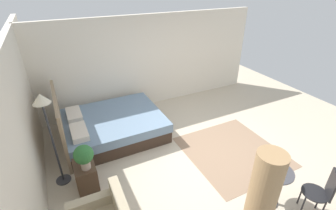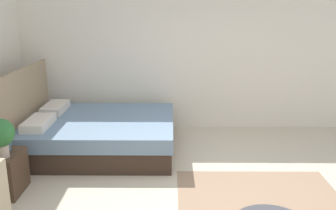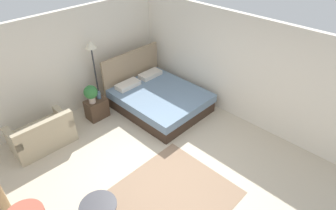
{
  "view_description": "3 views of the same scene",
  "coord_description": "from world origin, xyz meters",
  "px_view_note": "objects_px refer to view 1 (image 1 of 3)",
  "views": [
    {
      "loc": [
        -3.31,
        2.55,
        3.43
      ],
      "look_at": [
        0.72,
        0.54,
        0.98
      ],
      "focal_mm": 25.63,
      "sensor_mm": 36.0,
      "label": 1
    },
    {
      "loc": [
        -3.85,
        0.48,
        2.22
      ],
      "look_at": [
        0.66,
        0.52,
        0.98
      ],
      "focal_mm": 39.68,
      "sensor_mm": 36.0,
      "label": 2
    },
    {
      "loc": [
        -2.65,
        -2.81,
        4.33
      ],
      "look_at": [
        0.71,
        0.45,
        1.08
      ],
      "focal_mm": 29.89,
      "sensor_mm": 36.0,
      "label": 3
    }
  ],
  "objects_px": {
    "floor_lamp": "(45,114)",
    "cafe_chair_near_window": "(323,190)",
    "nightstand": "(86,176)",
    "potted_plant": "(84,156)",
    "balcony_table": "(273,181)",
    "vase": "(81,157)",
    "bed": "(110,125)"
  },
  "relations": [
    {
      "from": "floor_lamp",
      "to": "cafe_chair_near_window",
      "type": "xyz_separation_m",
      "value": [
        -2.58,
        -3.57,
        -0.93
      ]
    },
    {
      "from": "nightstand",
      "to": "potted_plant",
      "type": "xyz_separation_m",
      "value": [
        -0.1,
        -0.03,
        0.53
      ]
    },
    {
      "from": "balcony_table",
      "to": "cafe_chair_near_window",
      "type": "bearing_deg",
      "value": -137.35
    },
    {
      "from": "potted_plant",
      "to": "vase",
      "type": "bearing_deg",
      "value": 10.98
    },
    {
      "from": "bed",
      "to": "potted_plant",
      "type": "xyz_separation_m",
      "value": [
        -1.47,
        0.77,
        0.49
      ]
    },
    {
      "from": "nightstand",
      "to": "balcony_table",
      "type": "xyz_separation_m",
      "value": [
        -1.73,
        -2.7,
        0.23
      ]
    },
    {
      "from": "potted_plant",
      "to": "cafe_chair_near_window",
      "type": "height_order",
      "value": "potted_plant"
    },
    {
      "from": "cafe_chair_near_window",
      "to": "floor_lamp",
      "type": "bearing_deg",
      "value": 54.07
    },
    {
      "from": "bed",
      "to": "cafe_chair_near_window",
      "type": "relative_size",
      "value": 2.52
    },
    {
      "from": "nightstand",
      "to": "cafe_chair_near_window",
      "type": "xyz_separation_m",
      "value": [
        -2.24,
        -3.18,
        0.28
      ]
    },
    {
      "from": "vase",
      "to": "floor_lamp",
      "type": "height_order",
      "value": "floor_lamp"
    },
    {
      "from": "floor_lamp",
      "to": "cafe_chair_near_window",
      "type": "height_order",
      "value": "floor_lamp"
    },
    {
      "from": "floor_lamp",
      "to": "balcony_table",
      "type": "bearing_deg",
      "value": -123.79
    },
    {
      "from": "vase",
      "to": "cafe_chair_near_window",
      "type": "xyz_separation_m",
      "value": [
        -2.36,
        -3.19,
        -0.06
      ]
    },
    {
      "from": "floor_lamp",
      "to": "balcony_table",
      "type": "xyz_separation_m",
      "value": [
        -2.07,
        -3.09,
        -0.98
      ]
    },
    {
      "from": "bed",
      "to": "nightstand",
      "type": "xyz_separation_m",
      "value": [
        -1.37,
        0.8,
        -0.04
      ]
    },
    {
      "from": "vase",
      "to": "potted_plant",
      "type": "bearing_deg",
      "value": -169.02
    },
    {
      "from": "nightstand",
      "to": "vase",
      "type": "relative_size",
      "value": 2.7
    },
    {
      "from": "bed",
      "to": "cafe_chair_near_window",
      "type": "bearing_deg",
      "value": -146.68
    },
    {
      "from": "bed",
      "to": "floor_lamp",
      "type": "relative_size",
      "value": 1.25
    },
    {
      "from": "bed",
      "to": "vase",
      "type": "bearing_deg",
      "value": 146.88
    },
    {
      "from": "potted_plant",
      "to": "balcony_table",
      "type": "bearing_deg",
      "value": -121.32
    },
    {
      "from": "balcony_table",
      "to": "cafe_chair_near_window",
      "type": "distance_m",
      "value": 0.7
    },
    {
      "from": "balcony_table",
      "to": "cafe_chair_near_window",
      "type": "height_order",
      "value": "cafe_chair_near_window"
    },
    {
      "from": "vase",
      "to": "floor_lamp",
      "type": "bearing_deg",
      "value": 59.4
    },
    {
      "from": "potted_plant",
      "to": "nightstand",
      "type": "bearing_deg",
      "value": 16.75
    },
    {
      "from": "floor_lamp",
      "to": "cafe_chair_near_window",
      "type": "bearing_deg",
      "value": -125.93
    },
    {
      "from": "nightstand",
      "to": "floor_lamp",
      "type": "bearing_deg",
      "value": 48.65
    },
    {
      "from": "nightstand",
      "to": "floor_lamp",
      "type": "xyz_separation_m",
      "value": [
        0.34,
        0.39,
        1.21
      ]
    },
    {
      "from": "bed",
      "to": "vase",
      "type": "xyz_separation_m",
      "value": [
        -1.25,
        0.82,
        0.31
      ]
    },
    {
      "from": "floor_lamp",
      "to": "bed",
      "type": "bearing_deg",
      "value": -49.28
    },
    {
      "from": "vase",
      "to": "cafe_chair_near_window",
      "type": "height_order",
      "value": "cafe_chair_near_window"
    }
  ]
}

